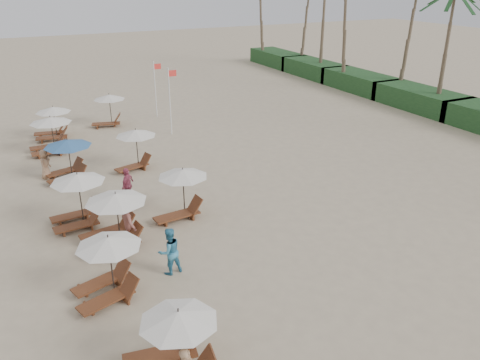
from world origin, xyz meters
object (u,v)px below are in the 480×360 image
lounger_station_0 (170,348)px  flag_pole_near (170,98)px  inland_station_0 (180,191)px  inland_station_2 (108,107)px  lounger_station_6 (51,123)px  lounger_station_1 (105,268)px  lounger_station_2 (111,220)px  inland_station_1 (134,145)px  beachgoer_mid_b (129,221)px  lounger_station_3 (75,199)px  beachgoer_mid_a (169,251)px  beachgoer_far_a (128,185)px  lounger_station_4 (66,158)px  beachgoer_far_b (45,164)px  lounger_station_5 (49,135)px

lounger_station_0 → flag_pole_near: flag_pole_near is taller
lounger_station_0 → inland_station_0: inland_station_0 is taller
inland_station_2 → lounger_station_6: bearing=-162.4°
lounger_station_1 → lounger_station_2: bearing=73.6°
lounger_station_6 → inland_station_1: inland_station_1 is taller
lounger_station_6 → inland_station_2: (4.00, 1.27, 0.30)m
beachgoer_mid_b → lounger_station_3: bearing=25.6°
beachgoer_mid_a → inland_station_0: bearing=-123.4°
lounger_station_0 → beachgoer_far_a: lounger_station_0 is taller
lounger_station_0 → lounger_station_4: 15.64m
inland_station_2 → beachgoer_far_b: (-5.19, -8.22, -0.56)m
lounger_station_4 → inland_station_1: bearing=-4.0°
inland_station_1 → beachgoer_far_a: (-1.44, -3.97, -0.55)m
inland_station_1 → flag_pole_near: flag_pole_near is taller
lounger_station_1 → beachgoer_mid_a: lounger_station_1 is taller
lounger_station_3 → inland_station_1: size_ratio=0.96×
lounger_station_1 → inland_station_1: 11.72m
beachgoer_far_b → lounger_station_2: bearing=-141.4°
lounger_station_1 → lounger_station_4: (0.39, 11.26, 0.06)m
beachgoer_far_a → beachgoer_far_b: size_ratio=1.06×
inland_station_0 → beachgoer_far_a: inland_station_0 is taller
lounger_station_4 → inland_station_0: (3.85, -6.95, 0.15)m
lounger_station_0 → inland_station_2: (3.78, 24.42, 0.40)m
lounger_station_3 → lounger_station_6: (0.57, 13.11, -0.16)m
lounger_station_4 → beachgoer_far_a: size_ratio=1.56×
lounger_station_0 → beachgoer_far_a: 11.55m
lounger_station_1 → inland_station_2: lounger_station_1 is taller
inland_station_0 → beachgoer_mid_a: size_ratio=1.53×
lounger_station_4 → lounger_station_6: (0.16, 7.52, -0.11)m
inland_station_2 → beachgoer_mid_b: size_ratio=1.46×
lounger_station_5 → beachgoer_mid_a: (2.30, -15.53, -0.25)m
lounger_station_1 → lounger_station_6: size_ratio=0.97×
lounger_station_6 → beachgoer_mid_a: lounger_station_6 is taller
lounger_station_6 → lounger_station_3: bearing=-92.5°
lounger_station_3 → lounger_station_0: bearing=-85.5°
lounger_station_4 → lounger_station_5: size_ratio=0.99×
inland_station_1 → beachgoer_mid_b: (-2.34, -7.77, -0.48)m
inland_station_2 → beachgoer_far_a: size_ratio=1.58×
lounger_station_1 → inland_station_2: size_ratio=0.94×
inland_station_0 → beachgoer_mid_b: bearing=-157.4°
inland_station_0 → inland_station_1: 6.70m
lounger_station_4 → beachgoer_mid_a: 11.07m
beachgoer_mid_a → flag_pole_near: bearing=-117.5°
lounger_station_5 → lounger_station_6: lounger_station_5 is taller
inland_station_1 → beachgoer_mid_b: 8.13m
lounger_station_0 → lounger_station_2: size_ratio=0.93×
lounger_station_1 → inland_station_1: size_ratio=0.96×
lounger_station_4 → inland_station_2: size_ratio=0.98×
lounger_station_6 → beachgoer_far_b: bearing=-99.7°
lounger_station_1 → inland_station_0: lounger_station_1 is taller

